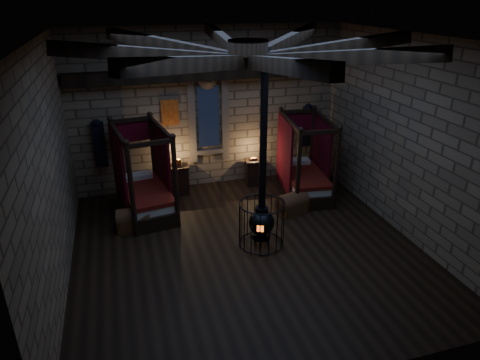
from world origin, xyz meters
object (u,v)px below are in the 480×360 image
object	(u,v)px
bed_left	(145,192)
trunk_right	(292,204)
bed_right	(304,175)
stove	(262,219)
trunk_left	(134,220)

from	to	relation	value
bed_left	trunk_right	distance (m)	3.56
bed_right	stove	size ratio (longest dim) A/B	0.51
bed_left	trunk_right	world-z (taller)	bed_left
bed_left	trunk_left	xyz separation A→B (m)	(-0.33, -0.82, -0.29)
trunk_left	stove	distance (m)	2.92
trunk_left	bed_right	bearing A→B (deg)	14.28
bed_left	trunk_left	size ratio (longest dim) A/B	2.84
bed_left	trunk_left	bearing A→B (deg)	-121.11
bed_right	stove	world-z (taller)	stove
bed_left	bed_right	distance (m)	4.10
bed_left	bed_right	world-z (taller)	bed_left
trunk_right	stove	xyz separation A→B (m)	(-1.18, -1.15, 0.37)
stove	trunk_left	bearing A→B (deg)	175.60
bed_left	stove	bearing A→B (deg)	-53.91
trunk_right	bed_left	bearing A→B (deg)	144.60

